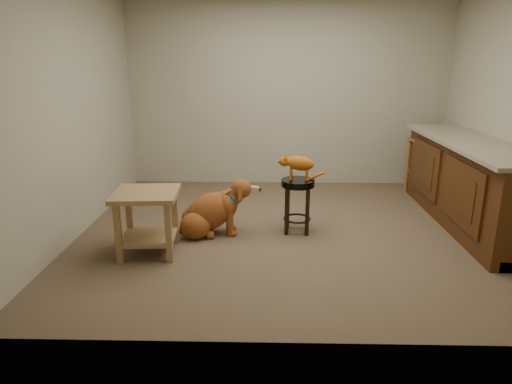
{
  "coord_description": "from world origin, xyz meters",
  "views": [
    {
      "loc": [
        -0.28,
        -4.59,
        1.79
      ],
      "look_at": [
        -0.4,
        -0.04,
        0.45
      ],
      "focal_mm": 32.0,
      "sensor_mm": 36.0,
      "label": 1
    }
  ],
  "objects_px": {
    "padded_stool": "(298,195)",
    "wood_stool": "(426,166)",
    "side_table": "(147,213)",
    "golden_retriever": "(211,212)",
    "tabby_kitten": "(297,164)"
  },
  "relations": [
    {
      "from": "side_table",
      "to": "tabby_kitten",
      "type": "height_order",
      "value": "tabby_kitten"
    },
    {
      "from": "side_table",
      "to": "golden_retriever",
      "type": "xyz_separation_m",
      "value": [
        0.53,
        0.49,
        -0.16
      ]
    },
    {
      "from": "wood_stool",
      "to": "golden_retriever",
      "type": "distance_m",
      "value": 3.11
    },
    {
      "from": "golden_retriever",
      "to": "tabby_kitten",
      "type": "relative_size",
      "value": 2.01
    },
    {
      "from": "tabby_kitten",
      "to": "wood_stool",
      "type": "bearing_deg",
      "value": 42.9
    },
    {
      "from": "golden_retriever",
      "to": "tabby_kitten",
      "type": "xyz_separation_m",
      "value": [
        0.9,
        0.09,
        0.5
      ]
    },
    {
      "from": "padded_stool",
      "to": "tabby_kitten",
      "type": "bearing_deg",
      "value": 169.21
    },
    {
      "from": "padded_stool",
      "to": "tabby_kitten",
      "type": "relative_size",
      "value": 1.15
    },
    {
      "from": "padded_stool",
      "to": "side_table",
      "type": "xyz_separation_m",
      "value": [
        -1.44,
        -0.58,
        -0.01
      ]
    },
    {
      "from": "wood_stool",
      "to": "golden_retriever",
      "type": "height_order",
      "value": "wood_stool"
    },
    {
      "from": "padded_stool",
      "to": "wood_stool",
      "type": "relative_size",
      "value": 0.75
    },
    {
      "from": "wood_stool",
      "to": "side_table",
      "type": "distance_m",
      "value": 3.82
    },
    {
      "from": "wood_stool",
      "to": "golden_retriever",
      "type": "xyz_separation_m",
      "value": [
        -2.72,
        -1.51,
        -0.16
      ]
    },
    {
      "from": "golden_retriever",
      "to": "tabby_kitten",
      "type": "distance_m",
      "value": 1.03
    },
    {
      "from": "side_table",
      "to": "tabby_kitten",
      "type": "xyz_separation_m",
      "value": [
        1.43,
        0.58,
        0.34
      ]
    }
  ]
}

